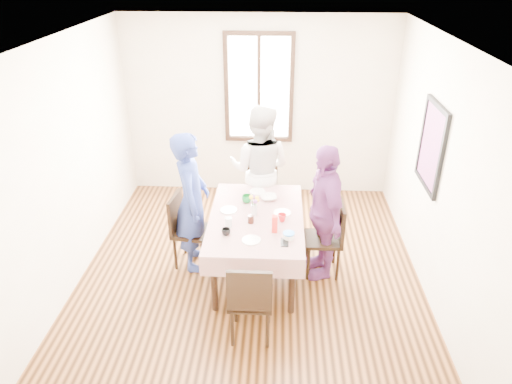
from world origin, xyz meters
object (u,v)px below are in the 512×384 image
chair_right (323,239)px  chair_far (260,197)px  person_far (260,170)px  dining_table (256,245)px  chair_left (192,231)px  person_left (192,202)px  person_right (323,212)px  chair_near (251,298)px

chair_right → chair_far: same height
chair_far → person_far: 0.42m
dining_table → chair_right: size_ratio=1.67×
dining_table → person_far: (0.00, 1.03, 0.50)m
chair_left → chair_far: same height
chair_far → person_far: bearing=96.2°
chair_right → person_left: bearing=85.6°
person_left → person_far: 1.17m
person_left → person_far: bearing=-45.5°
chair_left → person_right: (1.54, -0.10, 0.36)m
chair_left → person_far: bearing=146.7°
chair_left → chair_right: (1.56, -0.10, 0.00)m
chair_far → person_far: person_far is taller
dining_table → chair_right: (0.78, 0.05, 0.08)m
chair_near → person_right: person_right is taller
chair_near → chair_far: bearing=90.3°
chair_left → chair_near: 1.42m
chair_near → person_right: bearing=55.5°
chair_right → dining_table: bearing=92.6°
chair_right → person_far: (-0.78, 0.98, 0.42)m
chair_right → person_right: (-0.02, -0.00, 0.36)m
person_left → chair_left: bearing=85.1°
chair_right → chair_far: (-0.78, 1.00, 0.00)m
dining_table → person_left: person_left is taller
person_left → person_right: person_left is taller
chair_left → chair_far: 1.19m
chair_right → person_far: bearing=37.6°
chair_left → chair_near: same height
dining_table → person_right: size_ratio=0.94×
chair_far → person_left: size_ratio=0.53×
chair_far → chair_right: bearing=134.1°
chair_far → chair_near: bearing=96.2°
dining_table → chair_left: bearing=169.6°
chair_far → person_far: size_ratio=0.52×
dining_table → chair_near: size_ratio=1.67×
chair_near → person_left: (-0.76, 1.19, 0.40)m
chair_left → person_far: (0.78, 0.89, 0.42)m
dining_table → chair_near: chair_near is taller
chair_left → chair_right: 1.56m
chair_near → person_far: person_far is taller
chair_right → person_far: size_ratio=0.52×
dining_table → person_far: bearing=90.0°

